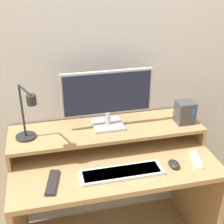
# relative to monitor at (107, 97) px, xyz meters

# --- Properties ---
(wall_back) EXTENTS (6.00, 0.05, 2.50)m
(wall_back) POSITION_rel_monitor_xyz_m (-0.01, 0.18, 0.24)
(wall_back) COLOR silver
(wall_back) RESTS_ON ground_plane
(desk) EXTENTS (1.17, 0.62, 0.70)m
(desk) POSITION_rel_monitor_xyz_m (-0.01, -0.17, -0.51)
(desk) COLOR #A87F51
(desk) RESTS_ON ground_plane
(monitor_shelf) EXTENTS (1.17, 0.32, 0.12)m
(monitor_shelf) POSITION_rel_monitor_xyz_m (-0.01, -0.02, -0.21)
(monitor_shelf) COLOR #A87F51
(monitor_shelf) RESTS_ON desk
(monitor) EXTENTS (0.54, 0.17, 0.35)m
(monitor) POSITION_rel_monitor_xyz_m (0.00, 0.00, 0.00)
(monitor) COLOR #BCBCC1
(monitor) RESTS_ON monitor_shelf
(desk_lamp) EXTENTS (0.15, 0.24, 0.33)m
(desk_lamp) POSITION_rel_monitor_xyz_m (-0.46, -0.08, -0.04)
(desk_lamp) COLOR black
(desk_lamp) RESTS_ON monitor_shelf
(router_dock) EXTENTS (0.11, 0.10, 0.14)m
(router_dock) POSITION_rel_monitor_xyz_m (0.48, -0.06, -0.12)
(router_dock) COLOR #3D3D42
(router_dock) RESTS_ON monitor_shelf
(keyboard) EXTENTS (0.45, 0.13, 0.02)m
(keyboard) POSITION_rel_monitor_xyz_m (0.00, -0.33, -0.30)
(keyboard) COLOR silver
(keyboard) RESTS_ON desk
(mouse) EXTENTS (0.06, 0.09, 0.03)m
(mouse) POSITION_rel_monitor_xyz_m (0.30, -0.33, -0.29)
(mouse) COLOR black
(mouse) RESTS_ON desk
(remote_control) EXTENTS (0.09, 0.20, 0.02)m
(remote_control) POSITION_rel_monitor_xyz_m (-0.36, -0.33, -0.30)
(remote_control) COLOR black
(remote_control) RESTS_ON desk
(remote_secondary) EXTENTS (0.09, 0.18, 0.02)m
(remote_secondary) POSITION_rel_monitor_xyz_m (0.45, -0.31, -0.30)
(remote_secondary) COLOR white
(remote_secondary) RESTS_ON desk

